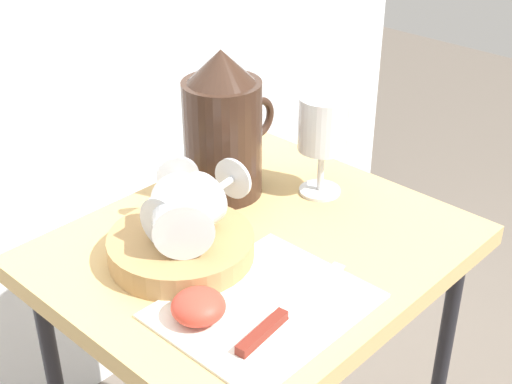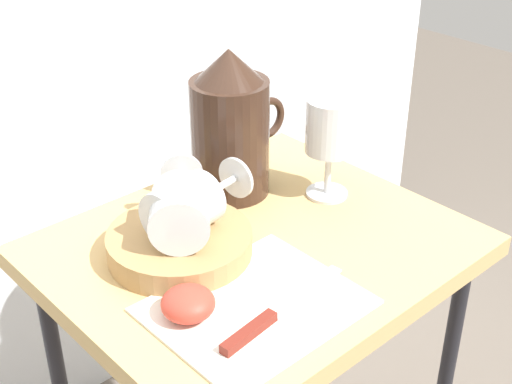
{
  "view_description": "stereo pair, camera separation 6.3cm",
  "coord_description": "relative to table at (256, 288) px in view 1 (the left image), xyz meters",
  "views": [
    {
      "loc": [
        -0.61,
        -0.57,
        1.29
      ],
      "look_at": [
        0.0,
        0.0,
        0.81
      ],
      "focal_mm": 50.74,
      "sensor_mm": 36.0,
      "label": 1
    },
    {
      "loc": [
        -0.56,
        -0.61,
        1.29
      ],
      "look_at": [
        0.0,
        0.0,
        0.81
      ],
      "focal_mm": 50.74,
      "sensor_mm": 36.0,
      "label": 2
    }
  ],
  "objects": [
    {
      "name": "table",
      "position": [
        0.0,
        0.0,
        0.0
      ],
      "size": [
        0.55,
        0.46,
        0.73
      ],
      "color": "tan",
      "rests_on": "ground_plane"
    },
    {
      "name": "wine_glass_upright",
      "position": [
        0.17,
        0.02,
        0.19
      ],
      "size": [
        0.07,
        0.07,
        0.16
      ],
      "color": "silver",
      "rests_on": "table"
    },
    {
      "name": "wine_glass_tipped_far",
      "position": [
        -0.08,
        0.04,
        0.15
      ],
      "size": [
        0.16,
        0.09,
        0.07
      ],
      "color": "silver",
      "rests_on": "basket_tray"
    },
    {
      "name": "basket_tray",
      "position": [
        -0.1,
        0.05,
        0.1
      ],
      "size": [
        0.19,
        0.19,
        0.03
      ],
      "primitive_type": "cylinder",
      "color": "#AD8451",
      "rests_on": "table"
    },
    {
      "name": "linen_napkin",
      "position": [
        -0.1,
        -0.1,
        0.08
      ],
      "size": [
        0.24,
        0.2,
        0.0
      ],
      "primitive_type": "cube",
      "rotation": [
        0.0,
        0.0,
        -0.0
      ],
      "color": "silver",
      "rests_on": "table"
    },
    {
      "name": "knife",
      "position": [
        -0.11,
        -0.14,
        0.09
      ],
      "size": [
        0.21,
        0.04,
        0.01
      ],
      "color": "silver",
      "rests_on": "linen_napkin"
    },
    {
      "name": "apple_half_left",
      "position": [
        -0.17,
        -0.07,
        0.1
      ],
      "size": [
        0.06,
        0.06,
        0.04
      ],
      "primitive_type": "ellipsoid",
      "color": "#CC3D2D",
      "rests_on": "linen_napkin"
    },
    {
      "name": "wine_glass_tipped_near",
      "position": [
        -0.1,
        0.04,
        0.15
      ],
      "size": [
        0.15,
        0.16,
        0.08
      ],
      "color": "silver",
      "rests_on": "basket_tray"
    },
    {
      "name": "pitcher",
      "position": [
        0.07,
        0.13,
        0.17
      ],
      "size": [
        0.17,
        0.12,
        0.23
      ],
      "color": "#382319",
      "rests_on": "table"
    }
  ]
}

